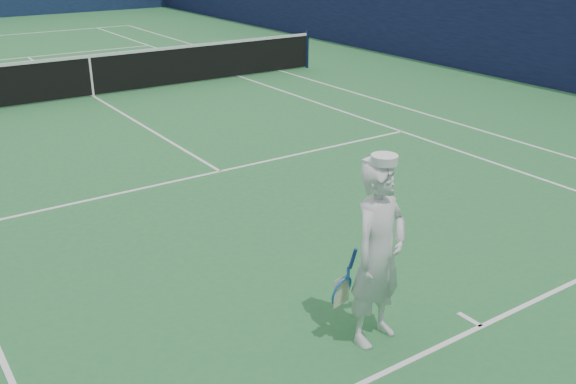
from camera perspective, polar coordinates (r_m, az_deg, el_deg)
name	(u,v)px	position (r m, az deg, el deg)	size (l,w,h in m)	color
ground	(94,96)	(16.44, -16.90, 8.13)	(80.00, 80.00, 0.00)	#2A6E38
court_markings	(94,96)	(16.44, -16.90, 8.14)	(11.03, 23.83, 0.01)	white
windscreen_fence	(84,12)	(16.11, -17.70, 15.03)	(20.12, 36.12, 4.00)	#101C3D
tennis_net	(91,74)	(16.32, -17.12, 10.02)	(12.88, 0.09, 1.07)	#141E4C
tennis_player	(379,254)	(6.03, 8.05, -5.45)	(0.84, 0.56, 1.89)	white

